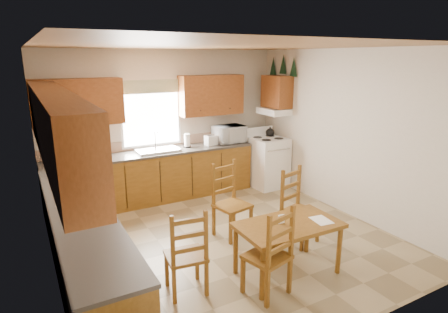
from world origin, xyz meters
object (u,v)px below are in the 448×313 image
chair_near_left (186,250)px  chair_far_left (232,201)px  chair_far_right (301,207)px  chair_near_right (267,251)px  microwave (229,134)px  stove (267,163)px  dining_table (287,248)px

chair_near_left → chair_far_left: bearing=-133.7°
chair_far_right → chair_near_right: bearing=-160.3°
microwave → chair_near_right: bearing=-116.5°
chair_near_right → chair_near_left: bearing=-45.4°
chair_near_right → chair_far_right: bearing=-159.6°
stove → microwave: bearing=151.4°
stove → chair_far_right: chair_far_right is taller
dining_table → chair_far_left: chair_far_left is taller
microwave → dining_table: 3.32m
microwave → chair_near_right: microwave is taller
chair_near_left → chair_near_right: chair_near_right is taller
stove → chair_near_left: (-2.87, -2.49, 0.01)m
stove → chair_near_right: 3.63m
stove → dining_table: stove is taller
stove → chair_far_left: size_ratio=0.90×
chair_near_left → chair_near_right: 0.89m
microwave → chair_near_left: microwave is taller
chair_far_left → chair_far_right: 0.97m
dining_table → chair_far_right: chair_far_right is taller
stove → chair_near_right: (-2.11, -2.95, 0.03)m
microwave → chair_far_right: microwave is taller
microwave → dining_table: size_ratio=0.45×
chair_near_left → chair_far_right: size_ratio=0.95×
stove → microwave: (-0.70, 0.34, 0.60)m
microwave → chair_near_right: size_ratio=0.53×
chair_near_left → chair_far_left: size_ratio=0.93×
microwave → chair_far_right: 2.62m
stove → microwave: 0.98m
chair_far_left → microwave: bearing=49.9°
microwave → dining_table: bearing=-110.5°
stove → chair_far_left: bearing=-140.4°
microwave → chair_near_right: 3.63m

